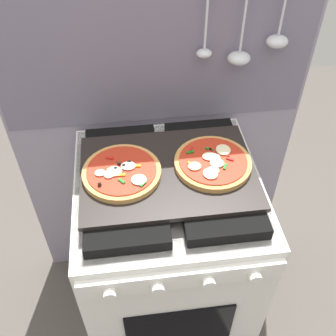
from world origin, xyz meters
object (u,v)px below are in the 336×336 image
Objects in this scene: stove at (168,255)px; pizza_left at (122,173)px; baking_tray at (168,172)px; pizza_right at (213,162)px.

stove is 0.50m from pizza_left.
pizza_left is (-0.14, -0.00, 0.48)m from stove.
baking_tray is at bearing 90.00° from stove.
stove is 0.46m from baking_tray.
pizza_left is 1.00× the size of pizza_right.
stove is 1.67× the size of baking_tray.
stove is at bearing 1.02° from pizza_left.
baking_tray reaches higher than stove.
stove is at bearing -177.60° from pizza_right.
pizza_right is (0.14, 0.01, 0.48)m from stove.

